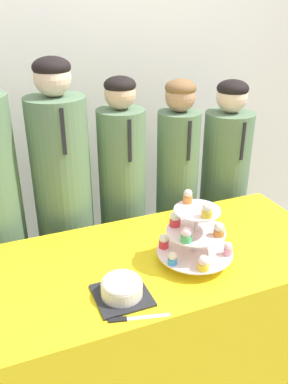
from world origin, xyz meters
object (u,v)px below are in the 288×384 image
(round_cake, at_px, (122,287))
(cupcake_stand, at_px, (195,235))
(student_2, at_px, (123,211))
(student_3, at_px, (176,202))
(student_4, at_px, (223,197))
(cake_knife, at_px, (129,319))
(student_1, at_px, (65,214))

(round_cake, height_order, cupcake_stand, cupcake_stand)
(student_2, bearing_deg, student_3, -0.00)
(student_3, xyz_separation_m, student_4, (0.33, 0.00, -0.03))
(cake_knife, bearing_deg, student_4, 57.19)
(round_cake, distance_m, cake_knife, 0.13)
(cake_knife, distance_m, student_1, 0.92)
(student_1, xyz_separation_m, student_4, (1.00, -0.00, -0.08))
(cake_knife, height_order, student_2, student_2)
(cake_knife, distance_m, student_4, 1.34)
(student_1, distance_m, student_2, 0.33)
(student_3, bearing_deg, cupcake_stand, -110.87)
(student_1, height_order, student_4, student_1)
(cake_knife, xyz_separation_m, student_2, (0.30, 0.92, -0.08))
(round_cake, xyz_separation_m, cake_knife, (-0.02, -0.12, -0.04))
(round_cake, relative_size, cupcake_stand, 0.63)
(student_1, relative_size, student_3, 1.10)
(student_1, height_order, student_2, student_1)
(student_3, height_order, student_4, student_3)
(cupcake_stand, relative_size, student_2, 0.22)
(cake_knife, height_order, student_4, student_4)
(round_cake, height_order, student_1, student_1)
(cake_knife, distance_m, student_3, 1.12)
(student_2, relative_size, student_3, 1.03)
(student_1, bearing_deg, student_4, -0.00)
(student_4, bearing_deg, student_2, -180.00)
(student_1, bearing_deg, cake_knife, -88.10)
(student_2, bearing_deg, round_cake, -109.62)
(round_cake, relative_size, student_3, 0.14)
(student_2, height_order, student_3, student_2)
(cupcake_stand, distance_m, student_3, 0.78)
(cake_knife, xyz_separation_m, student_3, (0.64, 0.92, -0.09))
(student_3, distance_m, student_4, 0.33)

